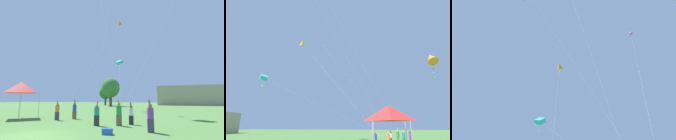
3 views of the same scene
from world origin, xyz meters
The scene contains 11 objects.
festival_tent centered at (-8.66, 7.21, 3.48)m, with size 3.15×3.15×4.13m.
person_green_shirt centered at (3.60, 5.55, 1.03)m, with size 0.44×0.44×2.13m.
person_white_shirt centered at (4.40, 6.48, 0.89)m, with size 0.38×0.38×1.84m.
person_orange_shirt centered at (-3.59, 7.20, 0.98)m, with size 0.42×0.42×2.03m.
person_teal_shirt centered at (1.88, 4.96, 0.97)m, with size 0.41×0.41×2.00m.
person_blue_shirt centered at (-2.43, 8.68, 0.99)m, with size 0.42×0.42×2.03m.
person_purple_shirt centered at (6.39, 3.44, 1.01)m, with size 0.43×0.43×2.10m.
kite_orange_diamond_0 centered at (-10.93, 3.82, 7.40)m, with size 5.32×6.48×8.10m.
kite_orange_diamond_2 centered at (-0.42, 19.70, 15.55)m, with size 3.82×13.25×16.10m.
kite_cyan_box_3 centered at (-2.04, 24.92, 9.48)m, with size 6.51×20.09×10.17m.
kite_purple_diamond_4 centered at (10.98, 21.40, 22.93)m, with size 8.11×16.29×23.48m.
Camera 2 is at (-24.76, 8.10, 2.40)m, focal length 28.00 mm.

